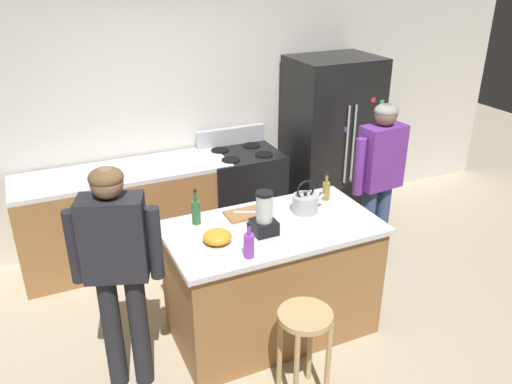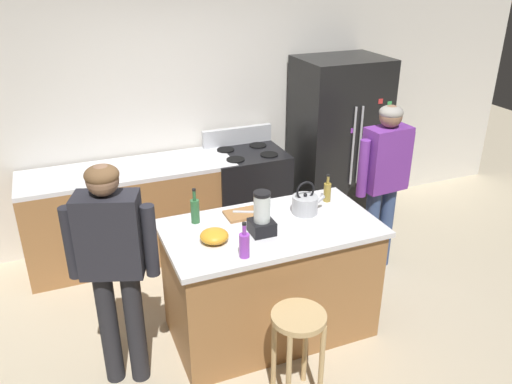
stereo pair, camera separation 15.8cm
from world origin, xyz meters
TOP-DOWN VIEW (x-y plane):
  - ground_plane at (0.00, 0.00)m, footprint 14.00×14.00m
  - back_wall at (0.00, 1.95)m, footprint 8.00×0.10m
  - kitchen_island at (0.00, 0.00)m, footprint 1.60×0.87m
  - back_counter_run at (-0.80, 1.55)m, footprint 2.00×0.64m
  - refrigerator at (1.44, 1.50)m, footprint 0.90×0.73m
  - stove_range at (0.40, 1.52)m, footprint 0.76×0.65m
  - person_by_island_left at (-1.16, -0.10)m, footprint 0.59×0.34m
  - person_by_sink_right at (1.33, 0.48)m, footprint 0.60×0.25m
  - bar_stool at (-0.12, -0.72)m, footprint 0.36×0.36m
  - blender_appliance at (-0.11, -0.07)m, footprint 0.17×0.17m
  - bottle_olive_oil at (-0.50, 0.27)m, footprint 0.07×0.07m
  - bottle_vinegar at (0.59, 0.22)m, footprint 0.06×0.06m
  - bottle_soda at (-0.34, -0.32)m, footprint 0.07×0.07m
  - mixing_bowl at (-0.46, -0.06)m, footprint 0.20×0.20m
  - tea_kettle at (0.33, 0.10)m, footprint 0.28×0.20m
  - cutting_board at (-0.12, 0.24)m, footprint 0.30×0.20m
  - chef_knife at (-0.10, 0.24)m, footprint 0.21×0.12m

SIDE VIEW (x-z plane):
  - ground_plane at x=0.00m, z-range 0.00..0.00m
  - back_counter_run at x=-0.80m, z-range 0.00..0.95m
  - kitchen_island at x=0.00m, z-range 0.00..0.96m
  - stove_range at x=0.40m, z-range -0.08..1.06m
  - bar_stool at x=-0.12m, z-range 0.19..0.89m
  - refrigerator at x=1.44m, z-range 0.00..1.84m
  - cutting_board at x=-0.12m, z-range 0.95..0.97m
  - person_by_sink_right at x=1.33m, z-range 0.17..1.79m
  - chef_knife at x=-0.10m, z-range 0.97..0.98m
  - mixing_bowl at x=-0.46m, z-range 0.95..1.05m
  - person_by_island_left at x=-1.16m, z-range 0.18..1.83m
  - tea_kettle at x=0.33m, z-range 0.90..1.17m
  - bottle_vinegar at x=0.59m, z-range 0.92..1.16m
  - bottle_soda at x=-0.34m, z-range 0.92..1.18m
  - bottle_olive_oil at x=-0.50m, z-range 0.92..1.19m
  - blender_appliance at x=-0.11m, z-range 0.93..1.25m
  - back_wall at x=0.00m, z-range 0.00..2.70m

